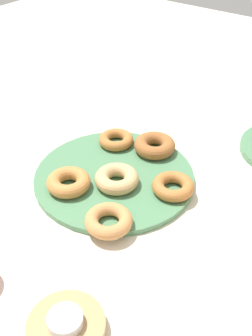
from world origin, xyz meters
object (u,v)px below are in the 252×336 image
donut_2 (117,179)px  donut_4 (155,145)px  donut_plate (114,177)px  donut_1 (116,140)px  donut_5 (109,221)px  tealight (65,320)px  candle_holder (66,328)px  donut_3 (69,182)px  donut_0 (173,186)px

donut_2 → donut_4: (-0.14, -0.01, 0.00)m
donut_plate → donut_4: bearing=171.5°
donut_plate → donut_1: donut_1 is taller
donut_plate → donut_5: donut_5 is taller
donut_4 → tealight: 0.45m
donut_2 → candle_holder: (0.28, 0.14, -0.02)m
donut_5 → tealight: 0.20m
donut_2 → donut_3: size_ratio=1.02×
candle_holder → donut_4: bearing=-161.3°
donut_1 → donut_3: 0.18m
donut_plate → donut_5: 0.15m
donut_0 → tealight: tealight is taller
donut_5 → donut_1: bearing=-144.3°
donut_2 → donut_5: (0.10, 0.06, -0.00)m
tealight → donut_2: bearing=-154.2°
donut_1 → donut_4: donut_4 is taller
donut_1 → donut_4: bearing=108.9°
donut_plate → donut_2: size_ratio=3.74×
tealight → donut_5: bearing=-157.4°
donut_3 → donut_4: 0.21m
donut_plate → tealight: (0.30, 0.16, 0.02)m
donut_plate → tealight: size_ratio=6.68×
donut_0 → donut_1: 0.20m
donut_0 → donut_2: donut_2 is taller
donut_0 → donut_5: same height
donut_1 → tealight: (0.39, 0.23, 0.01)m
donut_0 → donut_5: (0.15, -0.04, 0.00)m
tealight → donut_0: bearing=-173.4°
donut_4 → donut_3: bearing=-16.6°
donut_0 → donut_4: (-0.09, -0.10, 0.00)m
donut_plate → candle_holder: size_ratio=3.01×
candle_holder → tealight: 0.02m
donut_3 → donut_5: size_ratio=1.02×
donut_2 → candle_holder: 0.31m
donut_2 → donut_4: donut_4 is taller
donut_plate → donut_0: donut_0 is taller
donut_3 → candle_holder: donut_3 is taller
donut_2 → candle_holder: donut_2 is taller
donut_2 → donut_3: bearing=-46.2°
donut_plate → donut_1: bearing=-143.3°
candle_holder → donut_3: bearing=-136.8°
donut_2 → donut_0: bearing=116.8°
donut_0 → donut_plate: bearing=-77.1°
donut_plate → donut_4: (-0.12, 0.02, 0.02)m
donut_0 → donut_1: donut_0 is taller
donut_1 → candle_holder: 0.45m
donut_1 → donut_5: size_ratio=0.93×
donut_1 → donut_5: donut_5 is taller
donut_2 → tealight: donut_2 is taller
donut_4 → candle_holder: bearing=18.7°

